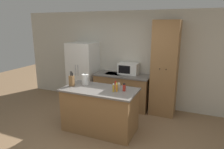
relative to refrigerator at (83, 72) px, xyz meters
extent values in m
plane|color=#846647|center=(1.46, -1.97, -0.87)|extent=(14.00, 14.00, 0.00)
cube|color=beige|center=(1.46, 0.36, 0.43)|extent=(7.20, 0.06, 2.60)
cube|color=white|center=(0.00, 0.00, 0.00)|extent=(0.78, 0.66, 1.74)
cylinder|color=silver|center=(-0.04, -0.35, 0.14)|extent=(0.02, 0.02, 0.30)
cylinder|color=silver|center=(0.04, -0.35, 0.14)|extent=(0.02, 0.02, 0.30)
cube|color=olive|center=(1.22, 0.02, -0.42)|extent=(1.47, 0.62, 0.89)
cube|color=slate|center=(1.22, 0.02, 0.04)|extent=(1.51, 0.66, 0.03)
cube|color=#9EA0A3|center=(0.95, 0.02, 0.05)|extent=(0.44, 0.34, 0.01)
cube|color=olive|center=(2.32, 0.04, 0.30)|extent=(0.61, 0.57, 2.35)
sphere|color=black|center=(2.25, -0.25, 0.35)|extent=(0.02, 0.02, 0.02)
sphere|color=black|center=(2.40, -0.25, 0.35)|extent=(0.02, 0.02, 0.02)
cube|color=olive|center=(1.22, -1.37, -0.42)|extent=(1.51, 0.75, 0.90)
cube|color=slate|center=(1.22, -1.37, 0.05)|extent=(1.57, 0.81, 0.03)
cube|color=white|center=(1.35, 0.14, 0.21)|extent=(0.54, 0.34, 0.30)
cube|color=black|center=(1.29, -0.03, 0.21)|extent=(0.32, 0.01, 0.21)
cube|color=olive|center=(0.58, -1.43, 0.18)|extent=(0.10, 0.08, 0.23)
cylinder|color=black|center=(0.55, -1.42, 0.33)|extent=(0.02, 0.02, 0.08)
cylinder|color=black|center=(0.56, -1.44, 0.34)|extent=(0.02, 0.02, 0.10)
cylinder|color=black|center=(0.58, -1.42, 0.34)|extent=(0.02, 0.02, 0.10)
cylinder|color=black|center=(0.59, -1.44, 0.34)|extent=(0.02, 0.02, 0.09)
cylinder|color=black|center=(0.61, -1.43, 0.33)|extent=(0.02, 0.02, 0.08)
cylinder|color=#B2281E|center=(1.53, -1.24, 0.14)|extent=(0.04, 0.04, 0.14)
cylinder|color=red|center=(1.53, -1.24, 0.22)|extent=(0.03, 0.03, 0.03)
cylinder|color=gold|center=(1.56, -1.42, 0.13)|extent=(0.05, 0.05, 0.14)
cylinder|color=silver|center=(1.56, -1.42, 0.22)|extent=(0.03, 0.03, 0.03)
cylinder|color=beige|center=(1.58, -1.33, 0.12)|extent=(0.04, 0.04, 0.11)
cylinder|color=#E5DB4C|center=(1.58, -1.33, 0.19)|extent=(0.03, 0.03, 0.02)
cylinder|color=#B2281E|center=(1.74, -1.30, 0.13)|extent=(0.06, 0.06, 0.13)
cylinder|color=black|center=(1.74, -1.30, 0.21)|extent=(0.05, 0.05, 0.03)
cylinder|color=orange|center=(1.61, -1.39, 0.14)|extent=(0.04, 0.04, 0.15)
cylinder|color=#E5DB4C|center=(1.61, -1.39, 0.23)|extent=(0.03, 0.03, 0.03)
cylinder|color=beige|center=(1.62, -1.27, 0.13)|extent=(0.06, 0.06, 0.12)
cylinder|color=silver|center=(1.62, -1.27, 0.20)|extent=(0.05, 0.05, 0.03)
cylinder|color=white|center=(0.78, -1.19, 0.18)|extent=(0.15, 0.15, 0.23)
sphere|color=#262628|center=(0.78, -1.19, 0.30)|extent=(0.02, 0.02, 0.02)
camera|label=1|loc=(3.02, -4.91, 1.37)|focal=32.00mm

